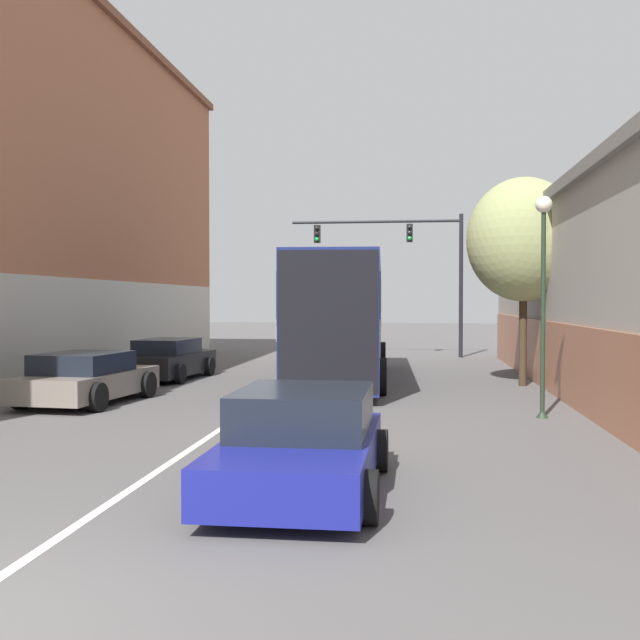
% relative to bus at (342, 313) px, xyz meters
% --- Properties ---
extents(lane_center_line, '(0.14, 44.58, 0.01)m').
position_rel_bus_xyz_m(lane_center_line, '(-1.50, -2.25, -2.11)').
color(lane_center_line, silver).
rests_on(lane_center_line, ground_plane).
extents(bus, '(3.12, 12.24, 3.78)m').
position_rel_bus_xyz_m(bus, '(0.00, 0.00, 0.00)').
color(bus, navy).
rests_on(bus, ground_plane).
extents(hatchback_foreground, '(2.18, 4.26, 1.33)m').
position_rel_bus_xyz_m(hatchback_foreground, '(0.76, -13.81, -1.48)').
color(hatchback_foreground, navy).
rests_on(hatchback_foreground, ground_plane).
extents(parked_car_left_near, '(2.46, 4.31, 1.25)m').
position_rel_bus_xyz_m(parked_car_left_near, '(-5.69, -6.16, -1.50)').
color(parked_car_left_near, slate).
rests_on(parked_car_left_near, ground_plane).
extents(parked_car_left_mid, '(2.15, 4.31, 1.30)m').
position_rel_bus_xyz_m(parked_car_left_mid, '(-5.49, -0.45, -1.49)').
color(parked_car_left_mid, black).
rests_on(parked_car_left_mid, ground_plane).
extents(traffic_signal_gantry, '(7.63, 0.36, 6.34)m').
position_rel_bus_xyz_m(traffic_signal_gantry, '(2.10, 10.03, 2.48)').
color(traffic_signal_gantry, black).
rests_on(traffic_signal_gantry, ground_plane).
extents(street_lamp, '(0.36, 0.36, 4.73)m').
position_rel_bus_xyz_m(street_lamp, '(4.98, -7.12, 0.87)').
color(street_lamp, '#233323').
rests_on(street_lamp, ground_plane).
extents(street_tree_near, '(3.30, 2.97, 6.12)m').
position_rel_bus_xyz_m(street_tree_near, '(5.44, -1.02, 2.18)').
color(street_tree_near, '#3D2D1E').
rests_on(street_tree_near, ground_plane).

